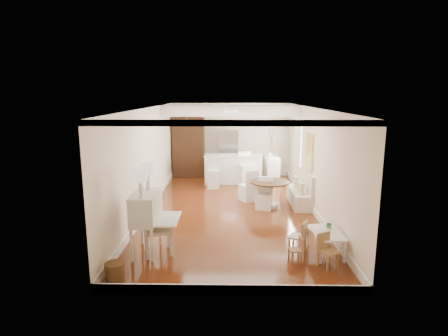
{
  "coord_description": "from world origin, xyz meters",
  "views": [
    {
      "loc": [
        -0.02,
        -9.97,
        3.18
      ],
      "look_at": [
        -0.18,
        0.3,
        1.12
      ],
      "focal_mm": 30.0,
      "sensor_mm": 36.0,
      "label": 1
    }
  ],
  "objects_px": {
    "kids_table": "(325,243)",
    "pantry_cabinet": "(189,147)",
    "breakfast_counter": "(233,169)",
    "fridge": "(238,154)",
    "gustavian_armchair": "(158,229)",
    "bar_stool_right": "(246,169)",
    "secretary_bureau": "(146,223)",
    "kids_chair_a": "(295,249)",
    "slip_chair_far": "(248,185)",
    "dining_table": "(270,194)",
    "wicker_basket": "(115,272)",
    "sideboard": "(271,169)",
    "kids_chair_c": "(328,251)",
    "slip_chair_near": "(264,194)",
    "bar_stool_left": "(214,174)",
    "kids_chair_b": "(298,236)"
  },
  "relations": [
    {
      "from": "gustavian_armchair",
      "to": "kids_chair_a",
      "type": "distance_m",
      "value": 2.73
    },
    {
      "from": "kids_table",
      "to": "pantry_cabinet",
      "type": "distance_m",
      "value": 7.94
    },
    {
      "from": "wicker_basket",
      "to": "bar_stool_right",
      "type": "distance_m",
      "value": 7.31
    },
    {
      "from": "kids_chair_b",
      "to": "bar_stool_left",
      "type": "distance_m",
      "value": 5.51
    },
    {
      "from": "gustavian_armchair",
      "to": "dining_table",
      "type": "distance_m",
      "value": 4.07
    },
    {
      "from": "kids_chair_a",
      "to": "sideboard",
      "type": "bearing_deg",
      "value": 169.41
    },
    {
      "from": "fridge",
      "to": "slip_chair_far",
      "type": "bearing_deg",
      "value": -85.76
    },
    {
      "from": "kids_chair_a",
      "to": "sideboard",
      "type": "distance_m",
      "value": 6.54
    },
    {
      "from": "bar_stool_right",
      "to": "kids_chair_b",
      "type": "bearing_deg",
      "value": -100.84
    },
    {
      "from": "secretary_bureau",
      "to": "kids_chair_b",
      "type": "bearing_deg",
      "value": 1.23
    },
    {
      "from": "slip_chair_far",
      "to": "slip_chair_near",
      "type": "bearing_deg",
      "value": 86.48
    },
    {
      "from": "kids_chair_c",
      "to": "kids_table",
      "type": "bearing_deg",
      "value": 50.0
    },
    {
      "from": "kids_chair_c",
      "to": "kids_chair_b",
      "type": "bearing_deg",
      "value": 91.97
    },
    {
      "from": "gustavian_armchair",
      "to": "bar_stool_right",
      "type": "bearing_deg",
      "value": -36.19
    },
    {
      "from": "secretary_bureau",
      "to": "kids_chair_a",
      "type": "bearing_deg",
      "value": -7.73
    },
    {
      "from": "bar_stool_left",
      "to": "sideboard",
      "type": "height_order",
      "value": "bar_stool_left"
    },
    {
      "from": "slip_chair_near",
      "to": "pantry_cabinet",
      "type": "relative_size",
      "value": 0.38
    },
    {
      "from": "dining_table",
      "to": "pantry_cabinet",
      "type": "bearing_deg",
      "value": 124.52
    },
    {
      "from": "dining_table",
      "to": "pantry_cabinet",
      "type": "xyz_separation_m",
      "value": [
        -2.7,
        3.93,
        0.77
      ]
    },
    {
      "from": "slip_chair_far",
      "to": "breakfast_counter",
      "type": "height_order",
      "value": "breakfast_counter"
    },
    {
      "from": "kids_chair_a",
      "to": "dining_table",
      "type": "bearing_deg",
      "value": 173.66
    },
    {
      "from": "kids_chair_a",
      "to": "bar_stool_right",
      "type": "height_order",
      "value": "bar_stool_right"
    },
    {
      "from": "bar_stool_left",
      "to": "fridge",
      "type": "height_order",
      "value": "fridge"
    },
    {
      "from": "secretary_bureau",
      "to": "bar_stool_left",
      "type": "bearing_deg",
      "value": 77.46
    },
    {
      "from": "kids_chair_b",
      "to": "slip_chair_near",
      "type": "distance_m",
      "value": 2.9
    },
    {
      "from": "gustavian_armchair",
      "to": "dining_table",
      "type": "height_order",
      "value": "gustavian_armchair"
    },
    {
      "from": "slip_chair_near",
      "to": "sideboard",
      "type": "distance_m",
      "value": 3.25
    },
    {
      "from": "sideboard",
      "to": "gustavian_armchair",
      "type": "bearing_deg",
      "value": -121.48
    },
    {
      "from": "slip_chair_near",
      "to": "bar_stool_right",
      "type": "relative_size",
      "value": 0.75
    },
    {
      "from": "bar_stool_left",
      "to": "bar_stool_right",
      "type": "distance_m",
      "value": 1.2
    },
    {
      "from": "dining_table",
      "to": "bar_stool_right",
      "type": "relative_size",
      "value": 0.94
    },
    {
      "from": "breakfast_counter",
      "to": "fridge",
      "type": "height_order",
      "value": "fridge"
    },
    {
      "from": "wicker_basket",
      "to": "kids_table",
      "type": "xyz_separation_m",
      "value": [
        3.89,
        1.18,
        0.07
      ]
    },
    {
      "from": "kids_chair_c",
      "to": "slip_chair_near",
      "type": "distance_m",
      "value": 3.67
    },
    {
      "from": "secretary_bureau",
      "to": "kids_chair_a",
      "type": "relative_size",
      "value": 2.49
    },
    {
      "from": "secretary_bureau",
      "to": "kids_chair_a",
      "type": "xyz_separation_m",
      "value": [
        2.94,
        -0.38,
        -0.37
      ]
    },
    {
      "from": "wicker_basket",
      "to": "breakfast_counter",
      "type": "height_order",
      "value": "breakfast_counter"
    },
    {
      "from": "breakfast_counter",
      "to": "bar_stool_left",
      "type": "xyz_separation_m",
      "value": [
        -0.67,
        -0.73,
        -0.02
      ]
    },
    {
      "from": "bar_stool_right",
      "to": "kids_table",
      "type": "bearing_deg",
      "value": -95.71
    },
    {
      "from": "slip_chair_far",
      "to": "fridge",
      "type": "height_order",
      "value": "fridge"
    },
    {
      "from": "kids_table",
      "to": "slip_chair_far",
      "type": "distance_m",
      "value": 4.05
    },
    {
      "from": "sideboard",
      "to": "kids_chair_a",
      "type": "bearing_deg",
      "value": -98.17
    },
    {
      "from": "kids_chair_a",
      "to": "bar_stool_left",
      "type": "xyz_separation_m",
      "value": [
        -1.81,
        5.62,
        0.24
      ]
    },
    {
      "from": "secretary_bureau",
      "to": "fridge",
      "type": "distance_m",
      "value": 7.3
    },
    {
      "from": "pantry_cabinet",
      "to": "fridge",
      "type": "height_order",
      "value": "pantry_cabinet"
    },
    {
      "from": "wicker_basket",
      "to": "fridge",
      "type": "distance_m",
      "value": 8.56
    },
    {
      "from": "kids_chair_b",
      "to": "fridge",
      "type": "xyz_separation_m",
      "value": [
        -1.06,
        6.93,
        0.57
      ]
    },
    {
      "from": "kids_table",
      "to": "dining_table",
      "type": "height_order",
      "value": "dining_table"
    },
    {
      "from": "kids_table",
      "to": "secretary_bureau",
      "type": "bearing_deg",
      "value": 179.62
    },
    {
      "from": "wicker_basket",
      "to": "bar_stool_left",
      "type": "distance_m",
      "value": 6.6
    }
  ]
}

